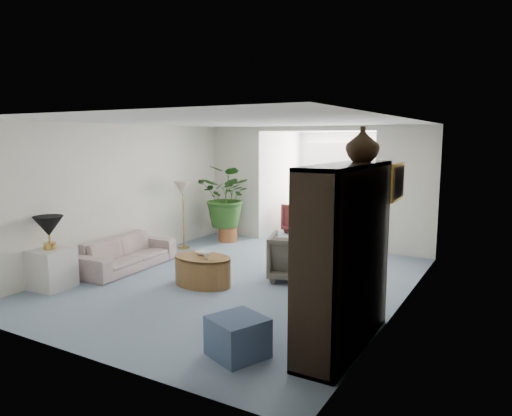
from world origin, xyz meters
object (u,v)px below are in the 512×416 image
Objects in this scene: wingback_chair at (295,256)px; cabinet_urn at (362,144)px; coffee_table at (203,271)px; framed_picture at (398,182)px; sunroom_chair_maroon at (303,218)px; plant_pot at (228,234)px; sofa at (127,253)px; coffee_cup at (206,256)px; side_table_dark at (343,263)px; sunroom_chair_blue at (364,223)px; ottoman at (238,337)px; floor_lamp at (183,188)px; sunroom_table at (343,220)px; coffee_bowl at (204,253)px; entertainment_cabinet at (345,257)px; table_lamp at (48,226)px; end_table at (51,269)px.

cabinet_urn is at bearing 117.76° from wingback_chair.
coffee_table is at bearing 23.68° from wingback_chair.
sunroom_chair_maroon is (-3.17, 4.20, -1.33)m from framed_picture.
sunroom_chair_maroon reaches higher than plant_pot.
sofa reaches higher than coffee_cup.
sunroom_chair_blue is (-0.65, 3.23, 0.08)m from side_table_dark.
wingback_chair is 1.02× the size of sunroom_chair_maroon.
coffee_table is 4.53m from sunroom_chair_maroon.
sofa is at bearing 151.59° from ottoman.
floor_lamp is at bearing 137.85° from sunroom_chair_blue.
framed_picture is at bearing -63.96° from sunroom_table.
framed_picture reaches higher than plant_pot.
plant_pot is (-1.52, 2.90, -0.34)m from coffee_cup.
sunroom_chair_maroon is (-0.49, 4.61, -0.13)m from coffee_cup.
floor_lamp is at bearing -111.98° from plant_pot.
framed_picture reaches higher than sofa.
sunroom_chair_blue is at bearing 101.35° from side_table_dark.
sofa is 4.62m from sunroom_chair_maroon.
sunroom_table is at bearing 84.87° from coffee_bowl.
ottoman is 6.62m from sunroom_chair_maroon.
side_table_dark is at bearing -7.79° from floor_lamp.
sunroom_chair_maroon is at bearing 94.27° from coffee_table.
coffee_table is 0.28m from coffee_bowl.
sunroom_chair_maroon is (-2.94, 5.48, -0.63)m from entertainment_cabinet.
table_lamp is at bearing 168.28° from sofa.
floor_lamp is at bearing 162.36° from framed_picture.
side_table_dark reaches higher than sunroom_table.
floor_lamp is (-0.09, 1.69, 0.97)m from sofa.
sunroom_table is at bearing 109.37° from side_table_dark.
sofa is at bearing -177.20° from framed_picture.
coffee_bowl is (1.84, 1.36, 0.18)m from end_table.
sunroom_table is (2.19, 3.48, -0.98)m from floor_lamp.
sofa is at bearing -0.15° from wingback_chair.
entertainment_cabinet reaches higher than table_lamp.
sunroom_chair_maroon is (-2.15, 3.23, 0.07)m from side_table_dark.
framed_picture reaches higher than sunroom_chair_blue.
framed_picture is 2.78m from ottoman.
framed_picture is 1.25× the size of plant_pot.
ottoman is (3.63, -0.51, -0.09)m from end_table.
sofa reaches higher than ottoman.
side_table_dark is (3.59, -0.49, -0.95)m from floor_lamp.
cabinet_urn is (1.49, -1.46, 1.81)m from wingback_chair.
coffee_bowl is at bearing 133.84° from ottoman.
cabinet_urn is 0.49× the size of sunroom_chair_maroon.
wingback_chair reaches higher than coffee_cup.
cabinet_urn is at bearing 56.51° from ottoman.
sunroom_chair_blue is 1.02× the size of sunroom_chair_maroon.
sofa is at bearing 174.12° from coffee_cup.
coffee_cup reaches higher than coffee_table.
sofa is 8.08× the size of coffee_bowl.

